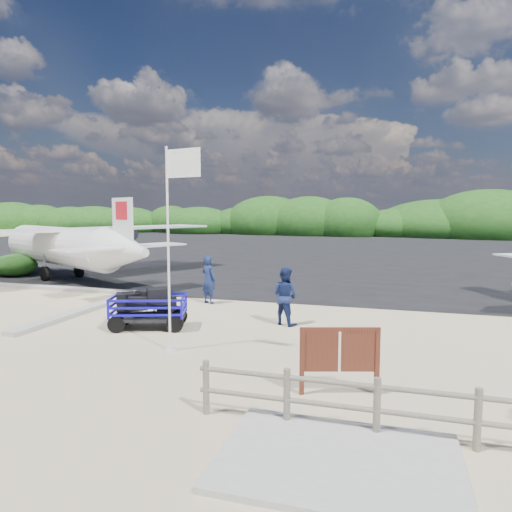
{
  "coord_description": "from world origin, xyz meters",
  "views": [
    {
      "loc": [
        6.14,
        -12.4,
        3.71
      ],
      "look_at": [
        1.1,
        4.58,
        1.91
      ],
      "focal_mm": 32.0,
      "sensor_mm": 36.0,
      "label": 1
    }
  ],
  "objects_px": {
    "baggage_cart": "(149,328)",
    "signboard": "(339,394)",
    "flagpole": "(170,351)",
    "aircraft_small": "(256,248)",
    "crew_a": "(208,279)",
    "crew_b": "(285,296)",
    "aircraft_large": "(455,257)"
  },
  "relations": [
    {
      "from": "crew_b",
      "to": "flagpole",
      "type": "bearing_deg",
      "value": 80.51
    },
    {
      "from": "flagpole",
      "to": "crew_a",
      "type": "xyz_separation_m",
      "value": [
        -1.37,
        5.97,
        0.96
      ]
    },
    {
      "from": "signboard",
      "to": "crew_a",
      "type": "distance_m",
      "value": 9.69
    },
    {
      "from": "baggage_cart",
      "to": "aircraft_large",
      "type": "relative_size",
      "value": 0.14
    },
    {
      "from": "signboard",
      "to": "crew_b",
      "type": "distance_m",
      "value": 5.76
    },
    {
      "from": "aircraft_large",
      "to": "flagpole",
      "type": "bearing_deg",
      "value": 96.52
    },
    {
      "from": "flagpole",
      "to": "crew_b",
      "type": "relative_size",
      "value": 2.84
    },
    {
      "from": "crew_a",
      "to": "aircraft_large",
      "type": "xyz_separation_m",
      "value": [
        11.73,
        22.06,
        -0.96
      ]
    },
    {
      "from": "flagpole",
      "to": "aircraft_small",
      "type": "bearing_deg",
      "value": 102.43
    },
    {
      "from": "flagpole",
      "to": "aircraft_large",
      "type": "xyz_separation_m",
      "value": [
        10.35,
        28.04,
        0.0
      ]
    },
    {
      "from": "baggage_cart",
      "to": "crew_b",
      "type": "xyz_separation_m",
      "value": [
        3.97,
        1.7,
        0.93
      ]
    },
    {
      "from": "crew_a",
      "to": "aircraft_small",
      "type": "bearing_deg",
      "value": -53.29
    },
    {
      "from": "crew_b",
      "to": "aircraft_large",
      "type": "bearing_deg",
      "value": -85.42
    },
    {
      "from": "flagpole",
      "to": "signboard",
      "type": "relative_size",
      "value": 3.1
    },
    {
      "from": "flagpole",
      "to": "aircraft_large",
      "type": "distance_m",
      "value": 29.89
    },
    {
      "from": "flagpole",
      "to": "crew_b",
      "type": "height_order",
      "value": "flagpole"
    },
    {
      "from": "crew_b",
      "to": "aircraft_small",
      "type": "relative_size",
      "value": 0.26
    },
    {
      "from": "crew_a",
      "to": "crew_b",
      "type": "bearing_deg",
      "value": 171.2
    },
    {
      "from": "baggage_cart",
      "to": "crew_b",
      "type": "height_order",
      "value": "crew_b"
    },
    {
      "from": "baggage_cart",
      "to": "crew_a",
      "type": "xyz_separation_m",
      "value": [
        0.33,
        4.09,
        0.96
      ]
    },
    {
      "from": "crew_b",
      "to": "aircraft_large",
      "type": "xyz_separation_m",
      "value": [
        8.08,
        24.45,
        -0.93
      ]
    },
    {
      "from": "baggage_cart",
      "to": "signboard",
      "type": "xyz_separation_m",
      "value": [
        6.29,
        -3.49,
        0.0
      ]
    },
    {
      "from": "signboard",
      "to": "aircraft_large",
      "type": "bearing_deg",
      "value": 62.46
    },
    {
      "from": "crew_b",
      "to": "aircraft_large",
      "type": "distance_m",
      "value": 25.77
    },
    {
      "from": "crew_b",
      "to": "aircraft_small",
      "type": "bearing_deg",
      "value": -48.84
    },
    {
      "from": "baggage_cart",
      "to": "signboard",
      "type": "bearing_deg",
      "value": -47.46
    },
    {
      "from": "aircraft_small",
      "to": "crew_b",
      "type": "bearing_deg",
      "value": 80.31
    },
    {
      "from": "aircraft_large",
      "to": "aircraft_small",
      "type": "distance_m",
      "value": 17.58
    },
    {
      "from": "baggage_cart",
      "to": "flagpole",
      "type": "xyz_separation_m",
      "value": [
        1.7,
        -1.89,
        0.0
      ]
    },
    {
      "from": "crew_b",
      "to": "crew_a",
      "type": "bearing_deg",
      "value": -10.35
    },
    {
      "from": "flagpole",
      "to": "aircraft_small",
      "type": "xyz_separation_m",
      "value": [
        -6.91,
        31.36,
        0.0
      ]
    },
    {
      "from": "signboard",
      "to": "crew_a",
      "type": "xyz_separation_m",
      "value": [
        -5.96,
        7.58,
        0.96
      ]
    }
  ]
}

